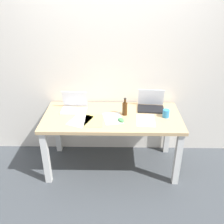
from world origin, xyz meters
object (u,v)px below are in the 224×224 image
desk (112,123)px  computer_mouse (121,120)px  laptop_right (151,105)px  coffee_mug (166,113)px  beer_bottle (125,108)px  laptop_left (74,106)px

desk → computer_mouse: bearing=-51.2°
desk → computer_mouse: size_ratio=16.56×
laptop_right → computer_mouse: (-0.38, -0.34, -0.03)m
desk → coffee_mug: size_ratio=17.43×
desk → beer_bottle: (0.15, 0.03, 0.19)m
beer_bottle → laptop_left: bearing=169.6°
laptop_left → beer_bottle: (0.63, -0.12, 0.03)m
beer_bottle → computer_mouse: bearing=-105.6°
desk → laptop_right: size_ratio=4.81×
laptop_left → computer_mouse: laptop_left is taller
computer_mouse → coffee_mug: size_ratio=1.05×
laptop_left → coffee_mug: 1.13m
beer_bottle → coffee_mug: bearing=-5.9°
beer_bottle → computer_mouse: beer_bottle is taller
desk → computer_mouse: (0.11, -0.13, 0.12)m
desk → laptop_right: bearing=23.1°
beer_bottle → coffee_mug: size_ratio=2.30×
desk → coffee_mug: (0.64, -0.02, 0.15)m
laptop_right → desk: bearing=-156.9°
laptop_right → coffee_mug: laptop_right is taller
laptop_left → computer_mouse: size_ratio=3.15×
desk → laptop_left: 0.52m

